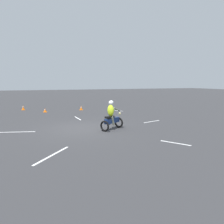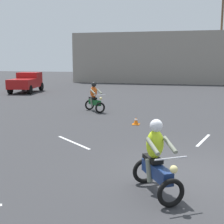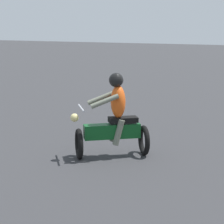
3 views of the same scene
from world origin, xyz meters
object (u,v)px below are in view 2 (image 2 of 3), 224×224
at_px(pickup_truck, 26,82).
at_px(traffic_cone_mid_center, 136,121).
at_px(utility_pole_far, 221,42).
at_px(motorcycle_rider_background, 94,99).
at_px(motorcycle_rider_foreground, 156,162).

distance_m(pickup_truck, traffic_cone_mid_center, 16.44).
bearing_deg(pickup_truck, utility_pole_far, 28.13).
xyz_separation_m(pickup_truck, utility_pole_far, (17.42, 13.07, 3.89)).
bearing_deg(motorcycle_rider_background, motorcycle_rider_foreground, 70.07).
distance_m(motorcycle_rider_foreground, pickup_truck, 22.88).
height_order(motorcycle_rider_background, pickup_truck, pickup_truck).
relative_size(motorcycle_rider_foreground, utility_pole_far, 0.17).
bearing_deg(traffic_cone_mid_center, motorcycle_rider_background, 133.50).
relative_size(pickup_truck, utility_pole_far, 0.45).
height_order(motorcycle_rider_foreground, pickup_truck, pickup_truck).
relative_size(motorcycle_rider_background, utility_pole_far, 0.17).
bearing_deg(motorcycle_rider_foreground, pickup_truck, -85.82).
bearing_deg(utility_pole_far, motorcycle_rider_background, -111.66).
distance_m(motorcycle_rider_foreground, motorcycle_rider_background, 11.06).
bearing_deg(traffic_cone_mid_center, motorcycle_rider_foreground, -77.28).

